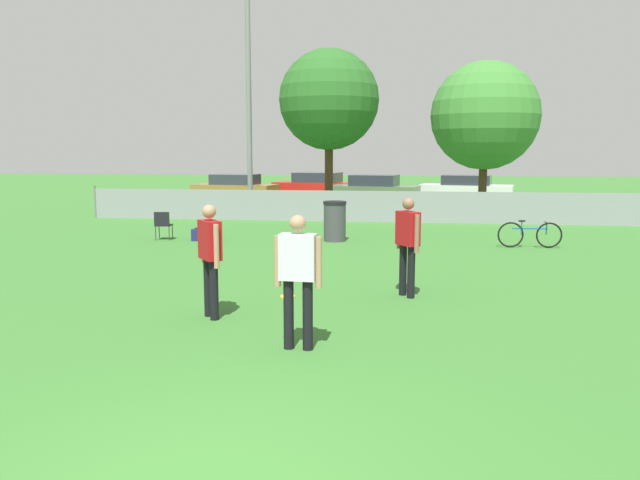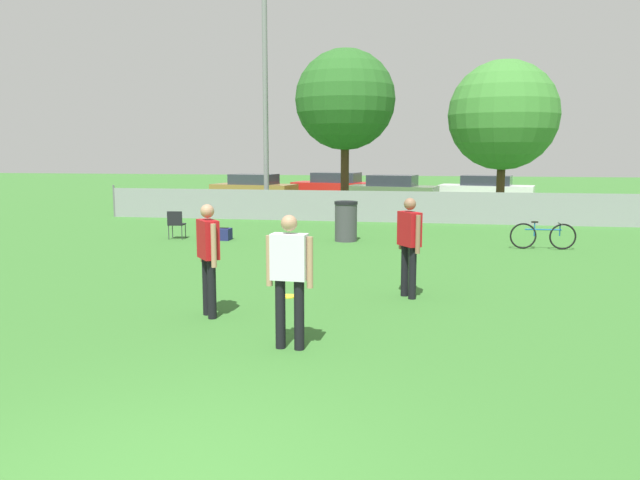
% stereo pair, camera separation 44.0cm
% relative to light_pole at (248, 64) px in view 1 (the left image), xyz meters
% --- Properties ---
extents(fence_backline, '(20.27, 0.07, 1.21)m').
position_rel_light_pole_xyz_m(fence_backline, '(4.60, -1.88, -5.25)').
color(fence_backline, gray).
rests_on(fence_backline, ground_plane).
extents(light_pole, '(0.90, 0.36, 10.02)m').
position_rel_light_pole_xyz_m(light_pole, '(0.00, 0.00, 0.00)').
color(light_pole, gray).
rests_on(light_pole, ground_plane).
extents(tree_near_pole, '(3.83, 3.83, 6.35)m').
position_rel_light_pole_xyz_m(tree_near_pole, '(3.08, 0.25, -1.38)').
color(tree_near_pole, '#4C331E').
rests_on(tree_near_pole, ground_plane).
extents(tree_far_right, '(4.17, 4.17, 5.93)m').
position_rel_light_pole_xyz_m(tree_far_right, '(9.04, 1.25, -1.96)').
color(tree_far_right, '#4C331E').
rests_on(tree_far_right, ground_plane).
extents(player_thrower_red, '(0.43, 0.52, 1.71)m').
position_rel_light_pole_xyz_m(player_thrower_red, '(6.12, -13.25, -4.80)').
color(player_thrower_red, black).
rests_on(player_thrower_red, ground_plane).
extents(player_defender_red, '(0.45, 0.50, 1.71)m').
position_rel_light_pole_xyz_m(player_defender_red, '(3.21, -15.05, -4.80)').
color(player_defender_red, black).
rests_on(player_defender_red, ground_plane).
extents(player_receiver_white, '(0.61, 0.25, 1.71)m').
position_rel_light_pole_xyz_m(player_receiver_white, '(4.76, -16.35, -4.80)').
color(player_receiver_white, black).
rests_on(player_receiver_white, ground_plane).
extents(frisbee_disc, '(0.26, 0.26, 0.03)m').
position_rel_light_pole_xyz_m(frisbee_disc, '(4.09, -13.59, -5.79)').
color(frisbee_disc, yellow).
rests_on(frisbee_disc, ground_plane).
extents(folding_chair_sideline, '(0.48, 0.48, 0.81)m').
position_rel_light_pole_xyz_m(folding_chair_sideline, '(-0.71, -7.20, -5.33)').
color(folding_chair_sideline, '#333338').
rests_on(folding_chair_sideline, ground_plane).
extents(bicycle_sideline, '(1.64, 0.44, 0.72)m').
position_rel_light_pole_xyz_m(bicycle_sideline, '(9.28, -7.27, -5.45)').
color(bicycle_sideline, black).
rests_on(bicycle_sideline, ground_plane).
extents(trash_bin, '(0.65, 0.65, 1.11)m').
position_rel_light_pole_xyz_m(trash_bin, '(4.12, -6.74, -5.24)').
color(trash_bin, '#3F3F44').
rests_on(trash_bin, ground_plane).
extents(gear_bag_sideline, '(0.73, 0.40, 0.35)m').
position_rel_light_pole_xyz_m(gear_bag_sideline, '(0.52, -7.15, -5.63)').
color(gear_bag_sideline, navy).
rests_on(gear_bag_sideline, ground_plane).
extents(parked_car_tan, '(4.27, 2.42, 1.37)m').
position_rel_light_pole_xyz_m(parked_car_tan, '(-2.24, 5.87, -5.12)').
color(parked_car_tan, black).
rests_on(parked_car_tan, ground_plane).
extents(parked_car_red, '(4.72, 2.54, 1.38)m').
position_rel_light_pole_xyz_m(parked_car_red, '(1.45, 8.56, -5.12)').
color(parked_car_red, black).
rests_on(parked_car_red, ground_plane).
extents(parked_car_olive, '(4.39, 2.48, 1.38)m').
position_rel_light_pole_xyz_m(parked_car_olive, '(4.56, 5.80, -5.14)').
color(parked_car_olive, black).
rests_on(parked_car_olive, ground_plane).
extents(parked_car_white, '(4.70, 2.53, 1.31)m').
position_rel_light_pole_xyz_m(parked_car_white, '(9.02, 7.71, -5.15)').
color(parked_car_white, black).
rests_on(parked_car_white, ground_plane).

